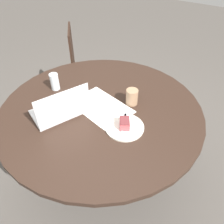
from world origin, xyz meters
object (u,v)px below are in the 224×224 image
(laptop, at_px, (60,110))
(chair, at_px, (86,71))
(plate, at_px, (124,127))
(coffee_glass, at_px, (132,97))

(laptop, bearing_deg, chair, 52.80)
(plate, relative_size, laptop, 0.60)
(chair, distance_m, coffee_glass, 1.05)
(plate, xyz_separation_m, laptop, (-0.40, -0.12, 0.03))
(plate, bearing_deg, coffee_glass, 110.13)
(plate, bearing_deg, chair, 141.13)
(chair, height_order, plate, chair)
(chair, height_order, coffee_glass, chair)
(plate, relative_size, coffee_glass, 2.19)
(chair, distance_m, laptop, 1.07)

